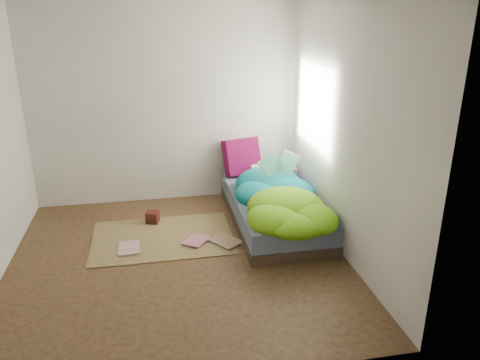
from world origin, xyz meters
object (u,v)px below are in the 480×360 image
open_book (280,156)px  wooden_box (153,217)px  bed (274,210)px  pillow_magenta (242,157)px  floor_book_a (118,249)px  floor_book_b (188,239)px

open_book → wooden_box: bearing=161.9°
bed → pillow_magenta: pillow_magenta is taller
floor_book_a → floor_book_b: size_ratio=1.05×
pillow_magenta → open_book: size_ratio=1.11×
bed → open_book: (0.09, 0.11, 0.65)m
open_book → wooden_box: open_book is taller
pillow_magenta → wooden_box: (-1.25, -0.65, -0.50)m
pillow_magenta → floor_book_a: size_ratio=1.55×
floor_book_a → bed: bearing=10.8°
bed → floor_book_a: size_ratio=6.29×
bed → open_book: bearing=52.2°
wooden_box → floor_book_b: bearing=-54.8°
pillow_magenta → floor_book_b: (-0.87, -1.20, -0.56)m
floor_book_a → floor_book_b: 0.78m
pillow_magenta → open_book: (0.31, -0.79, 0.23)m
wooden_box → floor_book_a: wooden_box is taller
open_book → wooden_box: size_ratio=3.19×
open_book → floor_book_b: size_ratio=1.47×
open_book → floor_book_b: 1.47m
floor_book_a → floor_book_b: (0.77, 0.10, 0.00)m
wooden_box → floor_book_b: wooden_box is taller
pillow_magenta → floor_book_a: 2.16m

